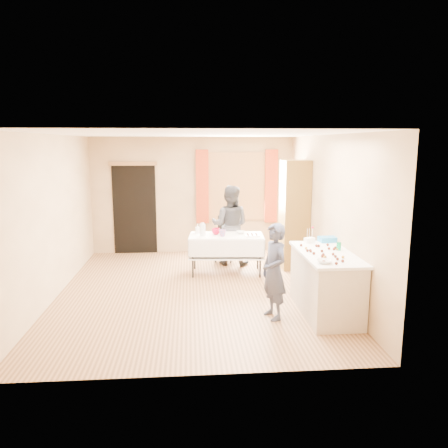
{
  "coord_description": "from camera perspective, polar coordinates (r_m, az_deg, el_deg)",
  "views": [
    {
      "loc": [
        -0.08,
        -7.08,
        2.46
      ],
      "look_at": [
        0.49,
        0.0,
        1.14
      ],
      "focal_mm": 35.0,
      "sensor_mm": 36.0,
      "label": 1
    }
  ],
  "objects": [
    {
      "name": "bottle",
      "position": [
        8.44,
        -3.46,
        -0.61
      ],
      "size": [
        0.09,
        0.1,
        0.17
      ],
      "primitive_type": "imported",
      "rotation": [
        0.0,
        0.0,
        0.11
      ],
      "color": "white",
      "rests_on": "party_table"
    },
    {
      "name": "pitcher",
      "position": [
        8.18,
        -2.81,
        -0.79
      ],
      "size": [
        0.14,
        0.14,
        0.22
      ],
      "primitive_type": "cylinder",
      "rotation": [
        0.0,
        0.0,
        -0.32
      ],
      "color": "silver",
      "rests_on": "party_table"
    },
    {
      "name": "ceiling",
      "position": [
        7.08,
        -4.07,
        11.7
      ],
      "size": [
        4.5,
        5.5,
        0.02
      ],
      "primitive_type": "cube",
      "color": "white",
      "rests_on": "floor"
    },
    {
      "name": "wall_front",
      "position": [
        4.47,
        -3.48,
        -4.53
      ],
      "size": [
        4.5,
        0.02,
        2.6
      ],
      "primitive_type": "cube",
      "color": "tan",
      "rests_on": "floor"
    },
    {
      "name": "mixing_bowl",
      "position": [
        5.89,
        12.94,
        -4.78
      ],
      "size": [
        0.31,
        0.31,
        0.05
      ],
      "primitive_type": "imported",
      "rotation": [
        0.0,
        0.0,
        -0.33
      ],
      "color": "white",
      "rests_on": "counter"
    },
    {
      "name": "cabinet",
      "position": [
        8.73,
        9.16,
        1.21
      ],
      "size": [
        0.5,
        0.6,
        2.14
      ],
      "primitive_type": "cube",
      "color": "brown",
      "rests_on": "floor"
    },
    {
      "name": "cup_rainbow",
      "position": [
        8.12,
        -0.2,
        -1.2
      ],
      "size": [
        0.15,
        0.15,
        0.12
      ],
      "primitive_type": "imported",
      "rotation": [
        0.0,
        0.0,
        -0.06
      ],
      "color": "red",
      "rests_on": "party_table"
    },
    {
      "name": "party_table",
      "position": [
        8.34,
        0.31,
        -3.47
      ],
      "size": [
        1.46,
        0.83,
        0.75
      ],
      "rotation": [
        0.0,
        0.0,
        -0.08
      ],
      "color": "black",
      "rests_on": "floor"
    },
    {
      "name": "blue_basket",
      "position": [
        7.16,
        13.48,
        -1.95
      ],
      "size": [
        0.32,
        0.22,
        0.08
      ],
      "primitive_type": "cube",
      "rotation": [
        0.0,
        0.0,
        0.08
      ],
      "color": "#1D7BBE",
      "rests_on": "counter"
    },
    {
      "name": "window_pane",
      "position": [
        9.89,
        1.68,
        4.93
      ],
      "size": [
        1.2,
        0.02,
        1.4
      ],
      "primitive_type": "cube",
      "color": "white",
      "rests_on": "wall_back"
    },
    {
      "name": "doorway",
      "position": [
        9.99,
        -11.59,
        1.89
      ],
      "size": [
        0.95,
        0.04,
        2.0
      ],
      "primitive_type": "cube",
      "color": "black",
      "rests_on": "floor"
    },
    {
      "name": "wall_right",
      "position": [
        7.54,
        13.5,
        1.37
      ],
      "size": [
        0.02,
        5.5,
        2.6
      ],
      "primitive_type": "cube",
      "color": "tan",
      "rests_on": "floor"
    },
    {
      "name": "pastry_tray",
      "position": [
        8.18,
        3.69,
        -1.52
      ],
      "size": [
        0.28,
        0.2,
        0.02
      ],
      "primitive_type": "cube",
      "rotation": [
        0.0,
        0.0,
        0.0
      ],
      "color": "white",
      "rests_on": "party_table"
    },
    {
      "name": "small_bowl",
      "position": [
        8.38,
        2.16,
        -1.1
      ],
      "size": [
        0.22,
        0.22,
        0.05
      ],
      "primitive_type": "imported",
      "rotation": [
        0.0,
        0.0,
        0.17
      ],
      "color": "white",
      "rests_on": "party_table"
    },
    {
      "name": "girl",
      "position": [
        6.21,
        6.57,
        -6.17
      ],
      "size": [
        0.69,
        0.62,
        1.37
      ],
      "primitive_type": "imported",
      "rotation": [
        0.0,
        0.0,
        -1.26
      ],
      "color": "#2A2F47",
      "rests_on": "floor"
    },
    {
      "name": "woman",
      "position": [
        8.89,
        0.79,
        -0.17
      ],
      "size": [
        1.12,
        1.04,
        1.63
      ],
      "primitive_type": "imported",
      "rotation": [
        0.0,
        0.0,
        2.86
      ],
      "color": "black",
      "rests_on": "floor"
    },
    {
      "name": "floor",
      "position": [
        7.5,
        -3.8,
        -8.75
      ],
      "size": [
        4.5,
        5.5,
        0.02
      ],
      "primitive_type": "cube",
      "color": "#9E7047",
      "rests_on": "ground"
    },
    {
      "name": "counter",
      "position": [
        6.59,
        13.12,
        -7.52
      ],
      "size": [
        0.74,
        1.56,
        0.91
      ],
      "color": "#BAAE9C",
      "rests_on": "floor"
    },
    {
      "name": "wall_left",
      "position": [
        7.5,
        -21.47,
        0.87
      ],
      "size": [
        0.02,
        5.5,
        2.6
      ],
      "primitive_type": "cube",
      "color": "tan",
      "rests_on": "floor"
    },
    {
      "name": "wall_back",
      "position": [
        9.91,
        -4.13,
        3.75
      ],
      "size": [
        4.5,
        0.02,
        2.6
      ],
      "primitive_type": "cube",
      "color": "tan",
      "rests_on": "floor"
    },
    {
      "name": "foam_block",
      "position": [
        7.03,
        11.11,
        -2.1
      ],
      "size": [
        0.18,
        0.15,
        0.08
      ],
      "primitive_type": "cube",
      "rotation": [
        0.0,
        0.0,
        0.4
      ],
      "color": "white",
      "rests_on": "counter"
    },
    {
      "name": "curtain_left",
      "position": [
        9.8,
        -2.85,
        4.87
      ],
      "size": [
        0.28,
        0.06,
        1.65
      ],
      "primitive_type": "cube",
      "color": "#B13A1A",
      "rests_on": "wall_back"
    },
    {
      "name": "cup_red",
      "position": [
        8.3,
        -1.06,
        -0.96
      ],
      "size": [
        0.24,
        0.24,
        0.12
      ],
      "primitive_type": "imported",
      "rotation": [
        0.0,
        0.0,
        -0.29
      ],
      "color": "#B30528",
      "rests_on": "party_table"
    },
    {
      "name": "window_frame",
      "position": [
        9.9,
        1.67,
        4.94
      ],
      "size": [
        1.32,
        0.06,
        1.52
      ],
      "primitive_type": "cube",
      "color": "olive",
      "rests_on": "wall_back"
    },
    {
      "name": "door_lintel",
      "position": [
        9.87,
        -11.83,
        7.73
      ],
      "size": [
        1.05,
        0.06,
        0.08
      ],
      "primitive_type": "cube",
      "color": "olive",
      "rests_on": "wall_back"
    },
    {
      "name": "soda_can",
      "position": [
        6.62,
        14.76,
        -2.83
      ],
      "size": [
        0.07,
        0.07,
        0.12
      ],
      "primitive_type": "cylinder",
      "rotation": [
        0.0,
        0.0,
        -0.09
      ],
      "color": "#098E50",
      "rests_on": "counter"
    },
    {
      "name": "cake_balls",
      "position": [
        6.36,
        13.04,
        -3.68
      ],
      "size": [
        0.51,
        1.08,
        0.04
      ],
      "color": "#3F2314",
      "rests_on": "counter"
    },
    {
      "name": "curtain_right",
      "position": [
        9.97,
        6.18,
        4.92
      ],
      "size": [
        0.28,
        0.06,
        1.65
      ],
      "primitive_type": "cube",
      "color": "#B13A1A",
      "rests_on": "wall_back"
    },
    {
      "name": "chair",
      "position": [
        9.26,
        0.16,
        -3.1
      ],
      "size": [
        0.49,
        0.49,
        0.94
      ],
      "rotation": [
        0.0,
        0.0,
        -0.31
      ],
      "color": "black",
      "rests_on": "floor"
    }
  ]
}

